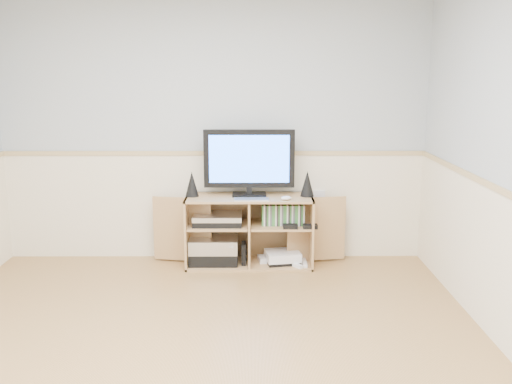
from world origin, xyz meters
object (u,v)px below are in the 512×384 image
Objects in this scene: media_cabinet at (249,229)px; monitor at (249,160)px; game_consoles at (281,257)px; keyboard at (251,199)px.

media_cabinet is 0.65m from monitor.
game_consoles is (0.30, -0.06, -0.91)m from monitor.
game_consoles is at bearing -12.34° from media_cabinet.
media_cabinet is 3.96× the size of game_consoles.
media_cabinet is 0.40m from game_consoles.
monitor reaches higher than media_cabinet.
keyboard is (0.02, -0.19, -0.32)m from monitor.
media_cabinet is at bearing 167.66° from game_consoles.
media_cabinet is at bearing 94.21° from keyboard.
keyboard is at bearing -155.51° from game_consoles.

